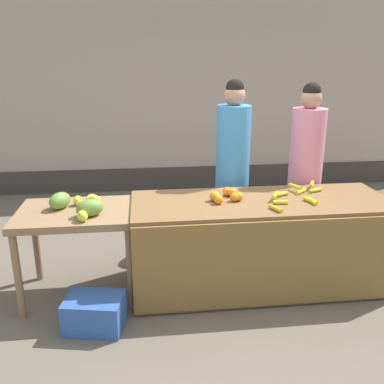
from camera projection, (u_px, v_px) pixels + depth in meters
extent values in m
plane|color=#665B4C|center=(221.00, 284.00, 3.91)|extent=(24.00, 24.00, 0.00)
cube|color=tan|center=(185.00, 94.00, 6.42)|extent=(8.25, 0.20, 2.97)
cube|color=#3F3833|center=(186.00, 178.00, 6.71)|extent=(8.25, 0.04, 0.36)
cube|color=brown|center=(259.00, 242.00, 3.83)|extent=(2.29, 0.82, 0.82)
cube|color=olive|center=(273.00, 264.00, 3.43)|extent=(2.29, 0.03, 0.76)
cube|color=olive|center=(76.00, 214.00, 3.54)|extent=(0.98, 0.72, 0.06)
cylinder|color=olive|center=(18.00, 277.00, 3.32)|extent=(0.06, 0.06, 0.74)
cylinder|color=#84634A|center=(130.00, 270.00, 3.42)|extent=(0.06, 0.06, 0.74)
cylinder|color=#82634A|center=(36.00, 244.00, 3.90)|extent=(0.06, 0.06, 0.74)
cylinder|color=olive|center=(132.00, 239.00, 4.00)|extent=(0.06, 0.06, 0.74)
cylinder|color=gold|center=(282.00, 194.00, 3.81)|extent=(0.12, 0.09, 0.04)
cylinder|color=gold|center=(310.00, 200.00, 3.64)|extent=(0.08, 0.14, 0.04)
cylinder|color=yellow|center=(312.00, 201.00, 3.62)|extent=(0.05, 0.14, 0.04)
cylinder|color=gold|center=(276.00, 209.00, 3.44)|extent=(0.09, 0.15, 0.04)
cylinder|color=gold|center=(301.00, 191.00, 3.88)|extent=(0.14, 0.13, 0.04)
cylinder|color=gold|center=(315.00, 190.00, 3.91)|extent=(0.14, 0.08, 0.04)
cylinder|color=yellow|center=(280.00, 202.00, 3.59)|extent=(0.13, 0.05, 0.04)
cylinder|color=yellow|center=(275.00, 195.00, 3.69)|extent=(0.10, 0.13, 0.04)
cylinder|color=yellow|center=(295.00, 187.00, 3.92)|extent=(0.10, 0.15, 0.04)
cylinder|color=gold|center=(312.00, 184.00, 4.00)|extent=(0.09, 0.13, 0.04)
sphere|color=orange|center=(215.00, 196.00, 3.66)|extent=(0.09, 0.09, 0.09)
sphere|color=orange|center=(227.00, 191.00, 3.80)|extent=(0.08, 0.08, 0.08)
sphere|color=orange|center=(238.00, 197.00, 3.67)|extent=(0.08, 0.08, 0.08)
sphere|color=orange|center=(219.00, 199.00, 3.59)|extent=(0.08, 0.08, 0.08)
sphere|color=orange|center=(234.00, 197.00, 3.65)|extent=(0.08, 0.08, 0.08)
sphere|color=orange|center=(232.00, 192.00, 3.78)|extent=(0.08, 0.08, 0.08)
ellipsoid|color=yellow|center=(94.00, 200.00, 3.65)|extent=(0.13, 0.10, 0.09)
ellipsoid|color=yellow|center=(91.00, 198.00, 3.71)|extent=(0.12, 0.13, 0.07)
ellipsoid|color=yellow|center=(82.00, 216.00, 3.27)|extent=(0.12, 0.13, 0.09)
ellipsoid|color=yellow|center=(86.00, 206.00, 3.51)|extent=(0.12, 0.12, 0.07)
ellipsoid|color=yellow|center=(78.00, 201.00, 3.63)|extent=(0.08, 0.10, 0.09)
ellipsoid|color=olive|center=(90.00, 208.00, 3.38)|extent=(0.25, 0.20, 0.14)
ellipsoid|color=olive|center=(60.00, 201.00, 3.55)|extent=(0.23, 0.26, 0.14)
cylinder|color=#33333D|center=(231.00, 222.00, 4.45)|extent=(0.29, 0.29, 0.71)
cylinder|color=#3F8CCC|center=(233.00, 149.00, 4.21)|extent=(0.34, 0.34, 0.87)
sphere|color=tan|center=(235.00, 95.00, 4.05)|extent=(0.21, 0.21, 0.21)
sphere|color=black|center=(235.00, 88.00, 4.03)|extent=(0.18, 0.18, 0.18)
cylinder|color=#33333D|center=(301.00, 221.00, 4.49)|extent=(0.29, 0.29, 0.69)
cylinder|color=pink|center=(307.00, 151.00, 4.26)|extent=(0.34, 0.34, 0.85)
sphere|color=tan|center=(311.00, 99.00, 4.10)|extent=(0.21, 0.21, 0.21)
sphere|color=black|center=(312.00, 91.00, 4.08)|extent=(0.18, 0.18, 0.18)
cube|color=#3359A5|center=(95.00, 313.00, 3.26)|extent=(0.49, 0.40, 0.26)
ellipsoid|color=maroon|center=(161.00, 231.00, 4.42)|extent=(0.41, 0.44, 0.55)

